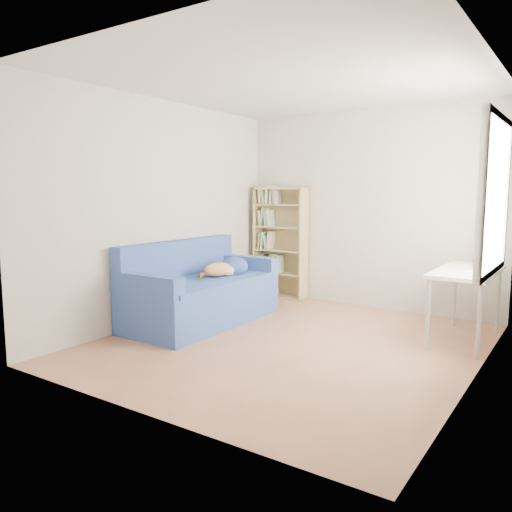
{
  "coord_description": "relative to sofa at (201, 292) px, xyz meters",
  "views": [
    {
      "loc": [
        2.47,
        -4.3,
        1.54
      ],
      "look_at": [
        -0.51,
        0.11,
        0.85
      ],
      "focal_mm": 35.0,
      "sensor_mm": 36.0,
      "label": 1
    }
  ],
  "objects": [
    {
      "name": "desk",
      "position": [
        2.77,
        0.94,
        0.32
      ],
      "size": [
        0.56,
        1.22,
        0.75
      ],
      "color": "white",
      "rests_on": "ground"
    },
    {
      "name": "pen_cup",
      "position": [
        2.84,
        1.01,
        0.45
      ],
      "size": [
        0.08,
        0.08,
        0.15
      ],
      "color": "white",
      "rests_on": "desk"
    },
    {
      "name": "ground",
      "position": [
        1.32,
        -0.14,
        -0.36
      ],
      "size": [
        4.0,
        4.0,
        0.0
      ],
      "primitive_type": "plane",
      "color": "#9F6447",
      "rests_on": "ground"
    },
    {
      "name": "room_shell",
      "position": [
        1.41,
        -0.1,
        1.28
      ],
      "size": [
        3.54,
        4.04,
        2.62
      ],
      "color": "silver",
      "rests_on": "ground"
    },
    {
      "name": "sofa",
      "position": [
        0.0,
        0.0,
        0.0
      ],
      "size": [
        0.94,
        1.94,
        0.96
      ],
      "rotation": [
        0.0,
        0.0,
        0.01
      ],
      "color": "navy",
      "rests_on": "ground"
    },
    {
      "name": "bookshelf",
      "position": [
        0.06,
        1.72,
        0.38
      ],
      "size": [
        0.8,
        0.25,
        1.6
      ],
      "color": "tan",
      "rests_on": "ground"
    }
  ]
}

